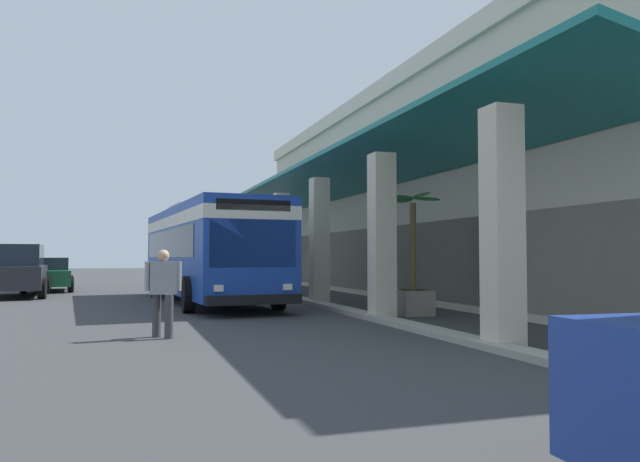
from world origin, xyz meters
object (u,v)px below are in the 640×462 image
Objects in this scene: pedestrian at (163,288)px; potted_palm at (413,286)px; parked_sedan_green at (49,274)px; transit_bus at (207,247)px; parked_suv_charcoal at (17,270)px.

potted_palm is (-2.51, 6.48, -0.17)m from pedestrian.
parked_sedan_green is at bearing -145.54° from potted_palm.
pedestrian is (8.72, -1.97, -0.93)m from transit_bus.
transit_bus is 7.76m from potted_palm.
parked_sedan_green is 0.92× the size of parked_suv_charcoal.
potted_palm reaches higher than pedestrian.
parked_suv_charcoal is (3.81, -0.72, 0.27)m from parked_sedan_green.
pedestrian is at bearing 18.31° from parked_suv_charcoal.
parked_suv_charcoal is 15.67m from potted_palm.
parked_suv_charcoal is 1.55× the size of potted_palm.
parked_suv_charcoal is at bearing -127.31° from transit_bus.
parked_sedan_green is 2.74× the size of pedestrian.
pedestrian is (13.67, 4.52, -0.09)m from parked_suv_charcoal.
pedestrian is at bearing -68.85° from potted_palm.
parked_suv_charcoal is 2.97× the size of pedestrian.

